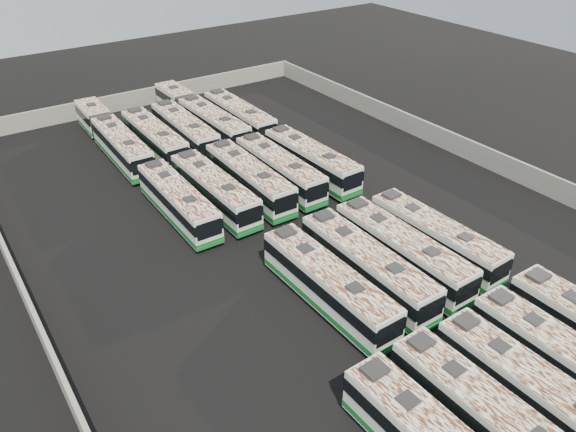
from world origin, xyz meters
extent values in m
plane|color=black|center=(0.00, 0.00, 0.00)|extent=(140.00, 140.00, 0.00)
cube|color=slate|center=(0.00, 36.30, 1.10)|extent=(45.20, 0.30, 2.20)
cube|color=slate|center=(22.30, 0.00, 1.10)|extent=(0.30, 73.20, 2.20)
cube|color=slate|center=(-22.30, 0.00, 1.10)|extent=(0.30, 73.20, 2.20)
cube|color=black|center=(-8.29, -20.06, 3.32)|extent=(0.99, 0.99, 0.14)
cube|color=black|center=(-8.34, -17.60, 3.37)|extent=(1.36, 1.16, 0.27)
cylinder|color=black|center=(-9.41, -18.85, 0.51)|extent=(0.31, 1.03, 1.03)
cylinder|color=black|center=(-7.21, -18.81, 0.51)|extent=(0.31, 1.03, 1.03)
cube|color=silver|center=(-4.61, -22.60, 1.74)|extent=(2.73, 12.15, 2.78)
cube|color=black|center=(-4.61, -22.60, 2.20)|extent=(2.79, 12.21, 0.93)
cube|color=silver|center=(-4.61, -22.60, 3.16)|extent=(2.67, 11.91, 0.07)
cube|color=black|center=(-4.65, -19.93, 3.26)|extent=(0.97, 0.97, 0.14)
cube|color=black|center=(-4.69, -17.51, 3.31)|extent=(1.33, 1.13, 0.26)
cylinder|color=black|center=(-5.75, -18.74, 0.50)|extent=(0.30, 1.01, 1.01)
cylinder|color=black|center=(-3.59, -18.70, 0.50)|extent=(0.30, 1.01, 1.01)
cube|color=silver|center=(-1.11, -22.85, 1.73)|extent=(2.65, 12.06, 2.76)
cube|color=#106627|center=(-1.11, -22.85, 0.72)|extent=(2.70, 12.11, 0.42)
cube|color=black|center=(-1.11, -22.85, 2.18)|extent=(2.71, 12.12, 0.92)
cube|color=silver|center=(-1.11, -22.85, 3.14)|extent=(2.59, 11.81, 0.07)
cube|color=black|center=(-1.15, -20.21, 3.24)|extent=(0.96, 0.96, 0.14)
cube|color=black|center=(-1.17, -17.80, 3.29)|extent=(1.32, 1.12, 0.26)
cylinder|color=black|center=(-2.23, -19.02, 0.50)|extent=(0.29, 1.01, 1.00)
cylinder|color=black|center=(-0.09, -18.99, 0.50)|extent=(0.29, 1.01, 1.00)
cube|color=silver|center=(2.41, -22.61, 1.73)|extent=(2.51, 12.04, 2.76)
cube|color=#106627|center=(2.41, -22.61, 0.72)|extent=(2.56, 12.09, 0.42)
cube|color=black|center=(2.41, -22.61, 2.19)|extent=(2.57, 12.10, 0.92)
cube|color=silver|center=(2.41, -22.61, 3.14)|extent=(2.46, 11.80, 0.07)
cube|color=black|center=(2.41, -19.96, 3.24)|extent=(0.95, 0.95, 0.14)
cube|color=black|center=(2.41, -17.56, 3.29)|extent=(1.30, 1.10, 0.26)
cylinder|color=black|center=(1.34, -18.76, 0.50)|extent=(0.28, 1.00, 1.00)
cylinder|color=black|center=(3.49, -18.76, 0.50)|extent=(0.28, 1.00, 1.00)
cube|color=black|center=(6.13, -20.14, 3.37)|extent=(1.00, 1.00, 0.15)
cube|color=black|center=(6.14, -17.64, 3.43)|extent=(1.37, 1.16, 0.27)
cylinder|color=black|center=(5.02, -18.88, 0.52)|extent=(0.30, 1.05, 1.04)
cylinder|color=black|center=(7.25, -18.90, 0.52)|extent=(0.30, 1.05, 1.04)
cube|color=silver|center=(-4.64, -8.87, 1.78)|extent=(2.65, 12.38, 2.83)
cube|color=#106627|center=(-4.64, -8.87, 0.74)|extent=(2.70, 12.43, 0.43)
cube|color=black|center=(-4.64, -8.87, 2.25)|extent=(2.71, 12.44, 0.95)
cube|color=black|center=(-4.61, -15.07, 2.11)|extent=(2.27, 0.07, 1.49)
cube|color=#106627|center=(-4.61, -15.07, 0.54)|extent=(2.58, 0.12, 0.29)
cube|color=silver|center=(-4.64, -8.87, 3.22)|extent=(2.59, 12.13, 0.07)
cube|color=black|center=(-4.63, -11.59, 3.33)|extent=(0.98, 0.98, 0.14)
cube|color=black|center=(-4.66, -6.15, 3.33)|extent=(0.98, 0.98, 0.14)
cube|color=black|center=(-4.67, -3.68, 3.38)|extent=(1.35, 1.14, 0.27)
cylinder|color=black|center=(-5.72, -12.84, 0.52)|extent=(0.29, 1.03, 1.03)
cylinder|color=black|center=(-3.52, -12.82, 0.52)|extent=(0.29, 1.03, 1.03)
cylinder|color=black|center=(-5.77, -4.92, 0.52)|extent=(0.29, 1.03, 1.03)
cylinder|color=black|center=(-3.56, -4.91, 0.52)|extent=(0.29, 1.03, 1.03)
cube|color=silver|center=(-1.03, -8.80, 1.80)|extent=(2.74, 12.57, 2.88)
cube|color=#106627|center=(-1.03, -8.80, 0.75)|extent=(2.79, 12.62, 0.44)
cube|color=black|center=(-1.03, -8.80, 2.28)|extent=(2.80, 12.63, 0.96)
cube|color=black|center=(-1.10, -15.10, 2.14)|extent=(2.30, 0.08, 1.52)
cube|color=#106627|center=(-1.10, -15.10, 0.54)|extent=(2.61, 0.13, 0.29)
cube|color=silver|center=(-1.03, -8.80, 3.27)|extent=(2.69, 12.32, 0.07)
cube|color=black|center=(-1.06, -11.56, 3.38)|extent=(1.00, 1.00, 0.15)
cube|color=black|center=(-1.01, -6.04, 3.38)|extent=(1.00, 1.00, 0.15)
cube|color=black|center=(-0.98, -3.53, 3.43)|extent=(1.37, 1.16, 0.27)
cylinder|color=black|center=(-2.19, -12.81, 0.52)|extent=(0.30, 1.05, 1.05)
cylinder|color=black|center=(0.04, -12.83, 0.52)|extent=(0.30, 1.05, 1.05)
cylinder|color=black|center=(-2.11, -4.78, 0.52)|extent=(0.30, 1.05, 1.05)
cylinder|color=black|center=(0.13, -4.80, 0.52)|extent=(0.30, 1.05, 1.05)
cube|color=silver|center=(2.43, -8.85, 1.80)|extent=(2.66, 12.56, 2.88)
cube|color=#106627|center=(2.43, -8.85, 0.75)|extent=(2.71, 12.61, 0.44)
cube|color=black|center=(2.43, -8.85, 2.28)|extent=(2.72, 12.62, 0.96)
cube|color=black|center=(2.45, -15.14, 2.14)|extent=(2.30, 0.07, 1.52)
cube|color=#106627|center=(2.45, -15.14, 0.54)|extent=(2.61, 0.11, 0.29)
cube|color=silver|center=(2.43, -8.85, 3.27)|extent=(2.61, 12.31, 0.07)
cube|color=black|center=(2.44, -11.61, 3.38)|extent=(1.00, 1.00, 0.15)
cube|color=black|center=(2.42, -6.09, 3.38)|extent=(1.00, 1.00, 0.15)
cube|color=black|center=(2.41, -3.58, 3.43)|extent=(1.36, 1.16, 0.27)
cylinder|color=black|center=(1.33, -12.87, 0.52)|extent=(0.30, 1.05, 1.05)
cylinder|color=black|center=(3.57, -12.86, 0.52)|extent=(0.30, 1.05, 1.05)
cylinder|color=black|center=(1.30, -4.84, 0.52)|extent=(0.30, 1.05, 1.05)
cylinder|color=black|center=(3.54, -4.83, 0.52)|extent=(0.30, 1.05, 1.05)
cube|color=silver|center=(6.01, -8.95, 1.73)|extent=(2.81, 12.08, 2.76)
cube|color=#106627|center=(6.01, -8.95, 0.72)|extent=(2.86, 12.13, 0.42)
cube|color=black|center=(6.01, -8.95, 2.18)|extent=(2.87, 12.14, 0.92)
cube|color=black|center=(6.16, -14.98, 2.05)|extent=(2.21, 0.12, 1.45)
cube|color=#106627|center=(6.16, -14.98, 0.52)|extent=(2.51, 0.16, 0.28)
cube|color=silver|center=(6.01, -8.95, 3.14)|extent=(2.75, 11.84, 0.07)
cube|color=black|center=(6.07, -11.59, 3.24)|extent=(0.98, 0.98, 0.14)
cube|color=black|center=(5.94, -6.30, 3.24)|extent=(0.98, 0.98, 0.14)
cube|color=black|center=(5.88, -3.90, 3.29)|extent=(1.33, 1.13, 0.26)
cylinder|color=black|center=(5.03, -12.82, 0.50)|extent=(0.31, 1.01, 1.00)
cylinder|color=black|center=(7.17, -12.77, 0.50)|extent=(0.31, 1.01, 1.00)
cylinder|color=black|center=(4.84, -5.13, 0.50)|extent=(0.31, 1.01, 1.00)
cylinder|color=black|center=(6.98, -5.08, 0.50)|extent=(0.31, 1.01, 1.00)
cube|color=silver|center=(-8.26, 7.75, 1.72)|extent=(2.66, 12.03, 2.75)
cube|color=#106627|center=(-8.26, 7.75, 0.72)|extent=(2.71, 12.08, 0.42)
cube|color=black|center=(-8.26, 7.75, 2.18)|extent=(2.72, 12.09, 0.92)
cube|color=black|center=(-8.34, 1.73, 2.05)|extent=(2.20, 0.09, 1.45)
cube|color=#106627|center=(-8.34, 1.73, 0.52)|extent=(2.50, 0.13, 0.28)
cube|color=silver|center=(-8.26, 7.75, 3.13)|extent=(2.61, 11.79, 0.07)
cube|color=black|center=(-8.30, 5.11, 3.23)|extent=(0.96, 0.96, 0.14)
cube|color=black|center=(-8.22, 10.39, 3.23)|extent=(0.96, 0.96, 0.14)
cube|color=black|center=(-8.19, 12.79, 3.28)|extent=(1.31, 1.12, 0.26)
cylinder|color=black|center=(-9.38, 3.92, 0.50)|extent=(0.29, 1.00, 1.00)
cylinder|color=black|center=(-7.24, 3.89, 0.50)|extent=(0.29, 1.00, 1.00)
cylinder|color=black|center=(-9.28, 11.60, 0.50)|extent=(0.29, 1.00, 1.00)
cylinder|color=black|center=(-7.14, 11.57, 0.50)|extent=(0.29, 1.00, 1.00)
cube|color=silver|center=(-4.72, 7.68, 1.76)|extent=(2.66, 12.26, 2.81)
cube|color=#106627|center=(-4.72, 7.68, 0.73)|extent=(2.71, 12.32, 0.43)
cube|color=black|center=(-4.72, 7.68, 2.22)|extent=(2.72, 12.33, 0.94)
cube|color=black|center=(-4.67, 1.54, 2.09)|extent=(2.24, 0.08, 1.48)
cube|color=#106627|center=(-4.67, 1.54, 0.53)|extent=(2.55, 0.12, 0.29)
cube|color=silver|center=(-4.72, 7.68, 3.19)|extent=(2.61, 12.02, 0.07)
cube|color=black|center=(-4.70, 4.99, 3.30)|extent=(0.98, 0.98, 0.14)
cube|color=black|center=(-4.75, 10.37, 3.30)|extent=(0.98, 0.98, 0.14)
cube|color=black|center=(-4.77, 12.82, 3.35)|extent=(1.34, 1.13, 0.27)
cylinder|color=black|center=(-5.78, 3.75, 0.51)|extent=(0.29, 1.02, 1.02)
cylinder|color=black|center=(-3.59, 3.77, 0.51)|extent=(0.29, 1.02, 1.02)
cylinder|color=black|center=(-5.85, 11.59, 0.51)|extent=(0.29, 1.02, 1.02)
cylinder|color=black|center=(-3.67, 11.61, 0.51)|extent=(0.29, 1.02, 1.02)
cube|color=silver|center=(-1.01, 7.76, 1.79)|extent=(2.79, 12.46, 2.85)
cube|color=#106627|center=(-1.01, 7.76, 0.75)|extent=(2.84, 12.51, 0.43)
cube|color=black|center=(-1.01, 7.76, 2.26)|extent=(2.85, 12.52, 0.95)
cube|color=black|center=(-1.11, 1.53, 2.12)|extent=(2.28, 0.10, 1.50)
cube|color=#106627|center=(-1.11, 1.53, 0.54)|extent=(2.59, 0.14, 0.29)
cube|color=silver|center=(-1.01, 7.76, 3.24)|extent=(2.73, 12.21, 0.07)
cube|color=black|center=(-1.06, 5.03, 3.34)|extent=(1.00, 1.00, 0.14)
cube|color=black|center=(-0.97, 10.49, 3.34)|extent=(1.00, 1.00, 0.14)
cube|color=black|center=(-0.93, 12.97, 3.39)|extent=(1.36, 1.16, 0.27)
cylinder|color=black|center=(-2.18, 3.80, 0.52)|extent=(0.31, 1.04, 1.04)
cylinder|color=black|center=(0.03, 3.77, 0.52)|extent=(0.31, 1.04, 1.04)
cylinder|color=black|center=(-2.05, 11.75, 0.52)|extent=(0.31, 1.04, 1.04)
cylinder|color=black|center=(0.16, 11.71, 0.52)|extent=(0.31, 1.04, 1.04)
cube|color=silver|center=(2.41, 7.76, 1.75)|extent=(2.63, 12.21, 2.79)
cube|color=#106627|center=(2.41, 7.76, 0.73)|extent=(2.68, 12.26, 0.43)
cube|color=black|center=(2.41, 7.76, 2.21)|extent=(2.69, 12.27, 0.93)
cube|color=black|center=(2.36, 1.65, 2.08)|extent=(2.24, 0.08, 1.47)
cube|color=#106627|center=(2.36, 1.65, 0.53)|extent=(2.54, 0.12, 0.28)
cube|color=silver|center=(2.41, 7.76, 3.18)|extent=(2.58, 11.97, 0.07)
cube|color=black|center=(2.39, 5.08, 3.28)|extent=(0.97, 0.97, 0.14)
cube|color=black|center=(2.43, 10.45, 3.28)|extent=(0.97, 0.97, 0.14)
cube|color=black|center=(2.45, 12.89, 3.33)|extent=(1.33, 1.13, 0.26)
cylinder|color=black|center=(1.29, 3.87, 0.51)|extent=(0.29, 1.02, 1.02)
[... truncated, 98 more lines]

